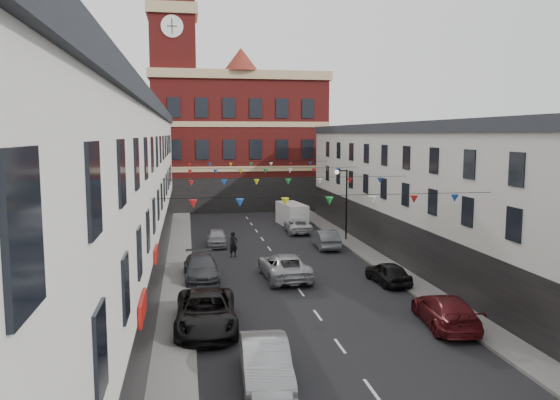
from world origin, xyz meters
TOP-DOWN VIEW (x-y plane):
  - ground at (0.00, 0.00)m, footprint 160.00×160.00m
  - pavement_left at (-6.90, 2.00)m, footprint 1.80×64.00m
  - pavement_right at (6.90, 2.00)m, footprint 1.80×64.00m
  - terrace_left at (-11.78, 1.00)m, footprint 8.40×56.00m
  - terrace_right at (11.78, 1.00)m, footprint 8.40×56.00m
  - civic_building at (0.00, 37.95)m, footprint 20.60×13.30m
  - clock_tower at (-7.50, 35.00)m, footprint 5.60×5.60m
  - distant_hill at (-4.00, 62.00)m, footprint 40.00×14.00m
  - street_lamp at (6.55, 14.00)m, footprint 1.10×0.36m
  - car_left_b at (-3.60, -10.91)m, footprint 1.91×4.88m
  - car_left_c at (-5.50, -5.00)m, footprint 2.92×6.03m
  - car_left_d at (-5.50, 3.77)m, footprint 2.19×5.12m
  - car_left_e at (-3.96, 13.85)m, footprint 1.81×4.02m
  - car_right_c at (5.50, -6.48)m, footprint 2.73×5.36m
  - car_right_d at (5.50, 0.87)m, footprint 1.90×4.08m
  - car_right_e at (4.40, 11.54)m, footprint 1.73×4.52m
  - car_right_f at (3.60, 18.45)m, footprint 2.37×4.78m
  - moving_car at (-0.40, 3.08)m, footprint 2.85×5.78m
  - white_van at (3.80, 22.43)m, footprint 2.47×5.14m
  - pedestrian at (-3.00, 9.58)m, footprint 0.80×0.69m

SIDE VIEW (x-z plane):
  - ground at x=0.00m, z-range 0.00..0.00m
  - pavement_left at x=-6.90m, z-range 0.00..0.15m
  - pavement_right at x=6.90m, z-range 0.00..0.15m
  - car_right_f at x=3.60m, z-range 0.00..1.30m
  - car_left_e at x=-3.96m, z-range 0.00..1.34m
  - car_right_d at x=5.50m, z-range 0.00..1.35m
  - car_right_e at x=4.40m, z-range 0.00..1.47m
  - car_left_d at x=-5.50m, z-range 0.00..1.47m
  - car_right_c at x=5.50m, z-range 0.00..1.49m
  - moving_car at x=-0.40m, z-range 0.00..1.58m
  - car_left_b at x=-3.60m, z-range 0.00..1.58m
  - car_left_c at x=-5.50m, z-range 0.00..1.65m
  - pedestrian at x=-3.00m, z-range 0.00..1.86m
  - white_van at x=3.80m, z-range 0.00..2.19m
  - street_lamp at x=6.55m, z-range 0.90..6.90m
  - terrace_right at x=11.78m, z-range 0.00..9.70m
  - distant_hill at x=-4.00m, z-range 0.00..10.00m
  - terrace_left at x=-11.78m, z-range 0.00..10.70m
  - civic_building at x=0.00m, z-range -1.11..17.39m
  - clock_tower at x=-7.50m, z-range -0.07..29.93m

